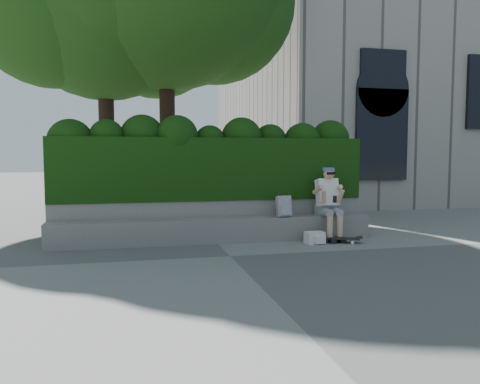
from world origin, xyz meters
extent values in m
plane|color=slate|center=(0.00, 0.00, 0.00)|extent=(80.00, 80.00, 0.00)
cube|color=gray|center=(0.00, 1.25, 0.23)|extent=(6.00, 0.45, 0.45)
cube|color=gray|center=(0.00, 1.73, 0.38)|extent=(6.00, 0.50, 0.75)
cube|color=black|center=(0.00, 1.95, 1.35)|extent=(6.00, 1.00, 1.20)
cube|color=gray|center=(9.00, 11.00, 7.50)|extent=(12.00, 12.00, 15.00)
cylinder|color=black|center=(-0.60, 4.72, 1.83)|extent=(0.39, 0.39, 3.66)
cylinder|color=black|center=(-2.09, 5.04, 1.60)|extent=(0.38, 0.38, 3.20)
cube|color=gray|center=(2.16, 1.20, 0.56)|extent=(0.36, 0.26, 0.22)
cube|color=silver|center=(2.16, 1.13, 0.90)|extent=(0.40, 0.32, 0.55)
sphere|color=tan|center=(2.16, 1.06, 1.26)|extent=(0.21, 0.21, 0.21)
cylinder|color=slate|center=(2.16, 1.08, 1.35)|extent=(0.23, 0.23, 0.06)
cube|color=black|center=(2.16, 0.78, 0.80)|extent=(0.07, 0.02, 0.13)
cylinder|color=tan|center=(2.06, 0.76, 0.24)|extent=(0.11, 0.11, 0.47)
cylinder|color=tan|center=(2.26, 0.76, 0.24)|extent=(0.11, 0.11, 0.47)
cube|color=black|center=(2.06, 0.70, 0.05)|extent=(0.10, 0.26, 0.10)
cube|color=black|center=(2.26, 0.70, 0.05)|extent=(0.10, 0.26, 0.10)
cube|color=black|center=(2.14, 0.69, 0.08)|extent=(0.89, 0.55, 0.02)
cylinder|color=silver|center=(1.83, 0.73, 0.03)|extent=(0.07, 0.05, 0.06)
cylinder|color=silver|center=(1.90, 0.90, 0.03)|extent=(0.07, 0.05, 0.06)
cylinder|color=silver|center=(2.39, 0.49, 0.03)|extent=(0.07, 0.05, 0.06)
cylinder|color=silver|center=(2.46, 0.65, 0.03)|extent=(0.07, 0.05, 0.06)
cube|color=#AFAEB3|center=(1.29, 1.15, 0.65)|extent=(0.27, 0.15, 0.40)
cube|color=silver|center=(1.74, 0.71, 0.11)|extent=(0.35, 0.26, 0.22)
camera|label=1|loc=(-1.54, -7.24, 1.62)|focal=35.00mm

